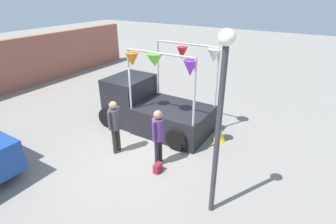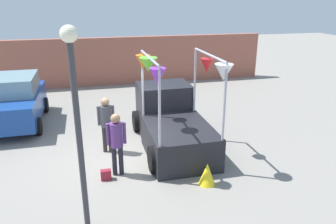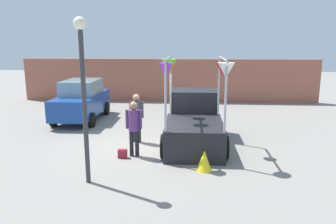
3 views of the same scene
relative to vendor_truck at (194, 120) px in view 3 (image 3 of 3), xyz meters
The scene contains 9 objects.
ground_plane 1.83m from the vendor_truck, 157.81° to the right, with size 60.00×60.00×0.00m, color gray.
vendor_truck is the anchor object (origin of this frame).
parked_car 6.08m from the vendor_truck, 149.31° to the left, with size 1.88×4.00×1.88m.
person_customer 2.55m from the vendor_truck, 139.19° to the right, with size 0.53×0.34×1.78m.
person_vendor 2.11m from the vendor_truck, behind, with size 0.53×0.34×1.78m.
handbag 3.02m from the vendor_truck, 140.70° to the right, with size 0.28×0.16×0.28m, color maroon.
street_lamp 5.04m from the vendor_truck, 126.64° to the right, with size 0.32×0.32×4.22m.
brick_boundary_wall 8.47m from the vendor_truck, 100.24° to the left, with size 18.00×0.36×2.60m, color #9E5947.
folded_kite_bundle_sunflower 2.80m from the vendor_truck, 83.99° to the right, with size 0.44×0.44×0.60m, color yellow.
Camera 3 is at (1.38, -11.03, 3.64)m, focal length 35.00 mm.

